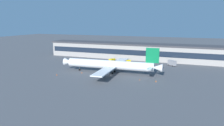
% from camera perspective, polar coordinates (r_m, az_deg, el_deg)
% --- Properties ---
extents(ground_plane, '(600.00, 600.00, 0.00)m').
position_cam_1_polar(ground_plane, '(115.45, -0.74, -3.23)').
color(ground_plane, '#4C4F54').
extents(terminal_building, '(143.21, 17.07, 12.16)m').
position_cam_1_polar(terminal_building, '(164.93, 6.25, 3.24)').
color(terminal_building, '#9E9993').
rests_on(terminal_building, ground_plane).
extents(airliner, '(58.13, 50.00, 15.21)m').
position_cam_1_polar(airliner, '(118.49, -0.26, -0.49)').
color(airliner, white).
rests_on(airliner, ground_plane).
extents(pushback_tractor, '(3.91, 5.36, 1.75)m').
position_cam_1_polar(pushback_tractor, '(154.89, -0.01, 0.90)').
color(pushback_tractor, yellow).
rests_on(pushback_tractor, ground_plane).
extents(stair_truck, '(6.02, 5.86, 3.55)m').
position_cam_1_polar(stair_truck, '(144.00, 16.00, 0.04)').
color(stair_truck, gray).
rests_on(stair_truck, ground_plane).
extents(belt_loader, '(6.44, 5.20, 1.95)m').
position_cam_1_polar(belt_loader, '(149.17, 3.82, 0.51)').
color(belt_loader, yellow).
rests_on(belt_loader, ground_plane).
extents(traffic_cone_0, '(0.44, 0.44, 0.55)m').
position_cam_1_polar(traffic_cone_0, '(106.22, 7.53, -4.47)').
color(traffic_cone_0, '#F2590C').
rests_on(traffic_cone_0, ground_plane).
extents(traffic_cone_1, '(0.54, 0.54, 0.67)m').
position_cam_1_polar(traffic_cone_1, '(120.37, -8.18, -2.58)').
color(traffic_cone_1, '#F2590C').
rests_on(traffic_cone_1, ground_plane).
extents(traffic_cone_2, '(0.60, 0.60, 0.75)m').
position_cam_1_polar(traffic_cone_2, '(118.22, -14.74, -3.08)').
color(traffic_cone_2, '#F2590C').
rests_on(traffic_cone_2, ground_plane).
extents(traffic_cone_3, '(0.58, 0.58, 0.72)m').
position_cam_1_polar(traffic_cone_3, '(104.56, 11.85, -4.82)').
color(traffic_cone_3, '#F2590C').
rests_on(traffic_cone_3, ground_plane).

